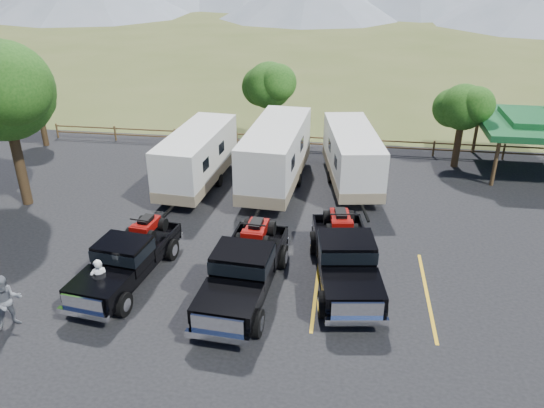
# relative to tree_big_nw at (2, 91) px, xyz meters

# --- Properties ---
(ground) EXTENTS (320.00, 320.00, 0.00)m
(ground) POSITION_rel_tree_big_nw_xyz_m (12.55, -9.03, -5.60)
(ground) COLOR #485323
(ground) RESTS_ON ground
(asphalt_lot) EXTENTS (44.00, 34.00, 0.04)m
(asphalt_lot) POSITION_rel_tree_big_nw_xyz_m (12.55, -6.03, -5.58)
(asphalt_lot) COLOR black
(asphalt_lot) RESTS_ON ground
(stall_lines) EXTENTS (12.12, 5.50, 0.01)m
(stall_lines) POSITION_rel_tree_big_nw_xyz_m (12.55, -5.03, -5.55)
(stall_lines) COLOR gold
(stall_lines) RESTS_ON asphalt_lot
(tree_big_nw) EXTENTS (5.54, 5.18, 7.84)m
(tree_big_nw) POSITION_rel_tree_big_nw_xyz_m (0.00, 0.00, 0.00)
(tree_big_nw) COLOR #322013
(tree_big_nw) RESTS_ON ground
(tree_ne_a) EXTENTS (3.11, 2.92, 4.76)m
(tree_ne_a) POSITION_rel_tree_big_nw_xyz_m (21.52, 7.99, -2.11)
(tree_ne_a) COLOR #322013
(tree_ne_a) RESTS_ON ground
(tree_north) EXTENTS (3.46, 3.24, 5.25)m
(tree_north) POSITION_rel_tree_big_nw_xyz_m (10.52, 9.99, -1.76)
(tree_north) COLOR #322013
(tree_north) RESTS_ON ground
(tree_nw_small) EXTENTS (2.59, 2.43, 3.85)m
(tree_nw_small) POSITION_rel_tree_big_nw_xyz_m (-3.48, 7.99, -2.81)
(tree_nw_small) COLOR #322013
(tree_nw_small) RESTS_ON ground
(rail_fence) EXTENTS (36.12, 0.12, 1.00)m
(rail_fence) POSITION_rel_tree_big_nw_xyz_m (14.55, 9.47, -4.99)
(rail_fence) COLOR brown
(rail_fence) RESTS_ON ground
(pavilion) EXTENTS (6.20, 6.20, 3.22)m
(pavilion) POSITION_rel_tree_big_nw_xyz_m (25.55, 7.97, -2.81)
(pavilion) COLOR brown
(pavilion) RESTS_ON ground
(rig_left) EXTENTS (2.66, 6.04, 1.95)m
(rig_left) POSITION_rel_tree_big_nw_xyz_m (7.53, -5.60, -4.62)
(rig_left) COLOR black
(rig_left) RESTS_ON asphalt_lot
(rig_center) EXTENTS (2.64, 6.57, 2.15)m
(rig_center) POSITION_rel_tree_big_nw_xyz_m (12.00, -5.82, -4.52)
(rig_center) COLOR black
(rig_center) RESTS_ON asphalt_lot
(rig_right) EXTENTS (2.97, 6.65, 2.14)m
(rig_right) POSITION_rel_tree_big_nw_xyz_m (15.52, -4.48, -4.52)
(rig_right) COLOR black
(rig_right) RESTS_ON asphalt_lot
(trailer_left) EXTENTS (2.80, 8.58, 2.97)m
(trailer_left) POSITION_rel_tree_big_nw_xyz_m (7.81, 3.16, -4.00)
(trailer_left) COLOR silver
(trailer_left) RESTS_ON asphalt_lot
(trailer_center) EXTENTS (2.95, 9.47, 3.28)m
(trailer_center) POSITION_rel_tree_big_nw_xyz_m (11.82, 3.64, -3.84)
(trailer_center) COLOR silver
(trailer_center) RESTS_ON asphalt_lot
(trailer_right) EXTENTS (3.31, 8.54, 2.95)m
(trailer_right) POSITION_rel_tree_big_nw_xyz_m (15.67, 4.48, -4.01)
(trailer_right) COLOR silver
(trailer_right) RESTS_ON asphalt_lot
(person_a) EXTENTS (0.75, 0.68, 1.73)m
(person_a) POSITION_rel_tree_big_nw_xyz_m (7.11, -7.08, -4.69)
(person_a) COLOR white
(person_a) RESTS_ON asphalt_lot
(person_b) EXTENTS (1.18, 1.16, 1.92)m
(person_b) POSITION_rel_tree_big_nw_xyz_m (4.71, -8.78, -4.60)
(person_b) COLOR slate
(person_b) RESTS_ON asphalt_lot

